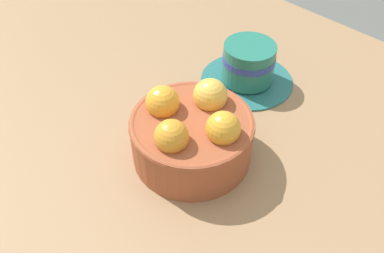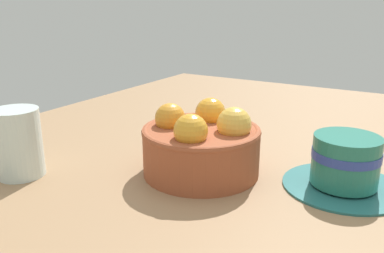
% 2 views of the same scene
% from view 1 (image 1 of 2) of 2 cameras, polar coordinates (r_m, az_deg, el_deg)
% --- Properties ---
extents(ground_plane, '(1.41, 0.94, 0.04)m').
position_cam_1_polar(ground_plane, '(0.61, -0.02, -5.03)').
color(ground_plane, '#997551').
extents(terracotta_bowl, '(0.17, 0.17, 0.10)m').
position_cam_1_polar(terracotta_bowl, '(0.57, -0.01, -0.89)').
color(terracotta_bowl, '#9E4C2D').
rests_on(terracotta_bowl, ground_plane).
extents(coffee_cup, '(0.16, 0.16, 0.07)m').
position_cam_1_polar(coffee_cup, '(0.71, 7.71, 8.27)').
color(coffee_cup, '#266969').
rests_on(coffee_cup, ground_plane).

